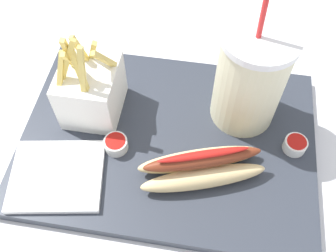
{
  "coord_description": "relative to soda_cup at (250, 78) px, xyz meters",
  "views": [
    {
      "loc": [
        -0.05,
        0.3,
        0.51
      ],
      "look_at": [
        0.0,
        0.0,
        0.05
      ],
      "focal_mm": 40.57,
      "sensor_mm": 36.0,
      "label": 1
    }
  ],
  "objects": [
    {
      "name": "ground_plane",
      "position": [
        0.11,
        0.06,
        -0.11
      ],
      "size": [
        2.4,
        2.4,
        0.02
      ],
      "primitive_type": "cube",
      "color": "silver"
    },
    {
      "name": "food_tray",
      "position": [
        0.11,
        0.06,
        -0.09
      ],
      "size": [
        0.44,
        0.32,
        0.02
      ],
      "primitive_type": "cube",
      "color": "#2D333D",
      "rests_on": "ground_plane"
    },
    {
      "name": "soda_cup",
      "position": [
        0.0,
        0.0,
        0.0
      ],
      "size": [
        0.1,
        0.1,
        0.25
      ],
      "color": "beige",
      "rests_on": "food_tray"
    },
    {
      "name": "fries_basket",
      "position": [
        0.23,
        0.03,
        -0.04
      ],
      "size": [
        0.08,
        0.1,
        0.16
      ],
      "color": "white",
      "rests_on": "food_tray"
    },
    {
      "name": "hot_dog_1",
      "position": [
        0.05,
        0.12,
        -0.06
      ],
      "size": [
        0.19,
        0.11,
        0.06
      ],
      "color": "#E5C689",
      "rests_on": "food_tray"
    },
    {
      "name": "ketchup_cup_1",
      "position": [
        0.18,
        0.1,
        -0.07
      ],
      "size": [
        0.03,
        0.03,
        0.02
      ],
      "color": "white",
      "rests_on": "food_tray"
    },
    {
      "name": "ketchup_cup_2",
      "position": [
        -0.08,
        0.05,
        -0.07
      ],
      "size": [
        0.03,
        0.03,
        0.02
      ],
      "color": "white",
      "rests_on": "food_tray"
    },
    {
      "name": "napkin_stack",
      "position": [
        0.25,
        0.16,
        -0.08
      ],
      "size": [
        0.15,
        0.13,
        0.01
      ],
      "primitive_type": "cube",
      "rotation": [
        0.0,
        0.0,
        0.17
      ],
      "color": "white",
      "rests_on": "food_tray"
    }
  ]
}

